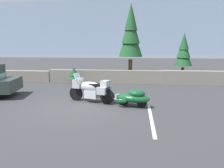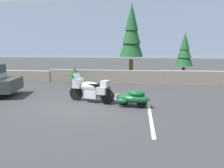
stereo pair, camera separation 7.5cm
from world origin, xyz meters
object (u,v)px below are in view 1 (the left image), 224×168
object	(u,v)px
touring_motorcycle	(91,89)
car_shaped_trailer	(133,97)
pine_tree_secondary	(184,51)
pine_tree_tall	(131,33)

from	to	relation	value
touring_motorcycle	car_shaped_trailer	world-z (taller)	touring_motorcycle
pine_tree_secondary	pine_tree_tall	bearing A→B (deg)	-171.87
pine_tree_tall	pine_tree_secondary	world-z (taller)	pine_tree_tall
touring_motorcycle	car_shaped_trailer	xyz separation A→B (m)	(1.95, -0.59, -0.21)
pine_tree_tall	pine_tree_secondary	distance (m)	4.11
touring_motorcycle	pine_tree_tall	distance (m)	7.14
touring_motorcycle	pine_tree_secondary	bearing A→B (deg)	51.43
car_shaped_trailer	pine_tree_secondary	world-z (taller)	pine_tree_secondary
car_shaped_trailer	pine_tree_secondary	size ratio (longest dim) A/B	0.62
car_shaped_trailer	touring_motorcycle	bearing A→B (deg)	163.19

